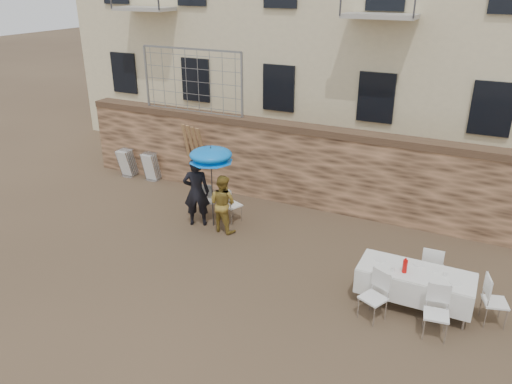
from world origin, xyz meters
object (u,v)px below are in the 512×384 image
at_px(umbrella, 211,157).
at_px(man_suit, 196,192).
at_px(woman_dress, 223,203).
at_px(chair_stack_right, 153,165).
at_px(table_chair_back, 432,267).
at_px(soda_bottle, 405,266).
at_px(couple_chair_right, 232,204).
at_px(chair_stack_left, 130,161).
at_px(table_chair_front_left, 373,297).
at_px(couple_chair_left, 208,199).
at_px(table_chair_side, 496,301).
at_px(table_chair_front_right, 436,313).
at_px(banquet_table, 416,273).

bearing_deg(umbrella, man_suit, -165.96).
xyz_separation_m(woman_dress, chair_stack_right, (-3.65, 2.05, -0.27)).
height_order(table_chair_back, chair_stack_right, table_chair_back).
height_order(man_suit, soda_bottle, man_suit).
bearing_deg(table_chair_back, woman_dress, -6.16).
height_order(couple_chair_right, chair_stack_left, couple_chair_right).
bearing_deg(table_chair_front_left, woman_dress, -179.17).
height_order(woman_dress, chair_stack_left, woman_dress).
bearing_deg(man_suit, couple_chair_right, -167.12).
distance_m(woman_dress, soda_bottle, 4.78).
distance_m(man_suit, couple_chair_left, 0.69).
bearing_deg(table_chair_side, table_chair_back, 43.81).
xyz_separation_m(table_chair_front_left, table_chair_front_right, (1.10, 0.00, 0.00)).
height_order(couple_chair_left, table_chair_front_left, same).
relative_size(umbrella, soda_bottle, 7.52).
height_order(man_suit, couple_chair_right, man_suit).
distance_m(banquet_table, table_chair_front_left, 0.99).
relative_size(couple_chair_left, banquet_table, 0.46).
bearing_deg(chair_stack_right, table_chair_front_right, -23.68).
xyz_separation_m(banquet_table, chair_stack_right, (-8.46, 3.18, -0.27)).
bearing_deg(table_chair_front_right, banquet_table, 115.12).
xyz_separation_m(umbrella, table_chair_front_left, (4.56, -1.98, -1.36)).
xyz_separation_m(table_chair_front_right, chair_stack_right, (-8.96, 3.93, -0.02)).
xyz_separation_m(couple_chair_left, chair_stack_right, (-2.90, 1.50, -0.02)).
bearing_deg(umbrella, woman_dress, -15.95).
relative_size(umbrella, table_chair_front_left, 2.04).
distance_m(woman_dress, couple_chair_right, 0.61).
bearing_deg(table_chair_front_left, couple_chair_right, 175.18).
height_order(couple_chair_right, banquet_table, couple_chair_right).
bearing_deg(umbrella, table_chair_back, -4.55).
xyz_separation_m(soda_bottle, table_chair_back, (0.40, 0.95, -0.43)).
relative_size(couple_chair_right, table_chair_front_left, 1.00).
bearing_deg(woman_dress, chair_stack_left, -16.39).
xyz_separation_m(couple_chair_right, table_chair_front_right, (5.36, -2.43, 0.00)).
relative_size(banquet_table, table_chair_side, 2.19).
xyz_separation_m(couple_chair_left, banquet_table, (5.56, -1.68, 0.25)).
relative_size(table_chair_front_left, table_chair_back, 1.00).
bearing_deg(table_chair_front_right, table_chair_side, 34.80).
distance_m(couple_chair_left, table_chair_front_right, 6.52).
bearing_deg(couple_chair_right, table_chair_front_right, 178.46).
bearing_deg(umbrella, banquet_table, -13.38).
bearing_deg(man_suit, chair_stack_right, -60.55).
bearing_deg(table_chair_back, banquet_table, 73.53).
bearing_deg(couple_chair_left, chair_stack_left, -29.58).
bearing_deg(couple_chair_left, table_chair_front_right, 150.14).
distance_m(couple_chair_left, banquet_table, 5.81).
xyz_separation_m(couple_chair_right, table_chair_front_left, (4.26, -2.43, 0.00)).
xyz_separation_m(couple_chair_left, table_chair_front_right, (6.06, -2.43, 0.00)).
relative_size(woman_dress, couple_chair_right, 1.52).
bearing_deg(woman_dress, table_chair_back, -175.86).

